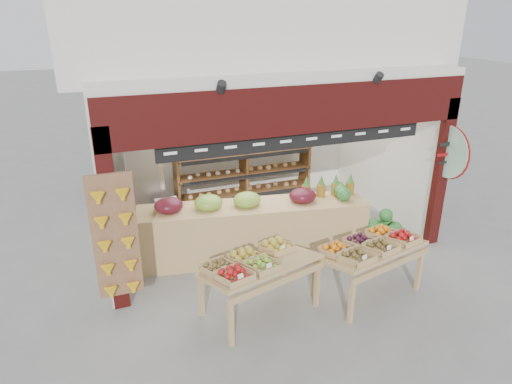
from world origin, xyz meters
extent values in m
plane|color=slate|center=(0.00, 0.00, 0.00)|extent=(60.00, 60.00, 0.00)
cube|color=beige|center=(0.00, 2.29, 1.50)|extent=(5.76, 0.18, 3.00)
cube|color=beige|center=(-2.79, 0.60, 1.50)|extent=(0.18, 3.38, 3.00)
cube|color=beige|center=(2.79, 0.60, 1.50)|extent=(0.18, 3.38, 3.00)
cube|color=beige|center=(0.00, 0.60, 3.06)|extent=(5.76, 3.38, 0.12)
cube|color=black|center=(0.00, -1.05, 2.65)|extent=(5.70, 0.14, 0.70)
cube|color=black|center=(-2.75, -1.05, 1.32)|extent=(0.22, 0.14, 2.65)
cube|color=black|center=(2.75, -1.05, 1.32)|extent=(0.22, 0.14, 2.65)
cube|color=black|center=(0.00, -1.02, 2.20)|extent=(4.20, 0.05, 0.26)
cylinder|color=white|center=(0.10, -0.95, 2.45)|extent=(0.34, 0.05, 0.34)
cube|color=brown|center=(-2.73, -1.14, 1.15)|extent=(0.60, 0.04, 1.80)
cylinder|color=#A3CDB8|center=(2.75, -1.14, 1.75)|extent=(0.04, 0.90, 0.90)
cylinder|color=maroon|center=(2.75, -1.16, 1.75)|extent=(0.01, 0.92, 0.92)
cube|color=brown|center=(-1.34, 1.75, 0.77)|extent=(0.05, 0.48, 1.54)
cube|color=brown|center=(0.10, 1.75, 0.77)|extent=(0.05, 0.48, 1.54)
cube|color=brown|center=(1.54, 1.75, 0.77)|extent=(0.05, 0.48, 1.54)
cube|color=brown|center=(0.10, 1.75, 0.34)|extent=(2.88, 0.48, 0.04)
cube|color=brown|center=(0.10, 1.75, 0.77)|extent=(2.88, 0.48, 0.04)
cube|color=brown|center=(0.10, 1.75, 1.20)|extent=(2.88, 0.48, 0.04)
cube|color=brown|center=(0.10, 1.75, 1.54)|extent=(2.88, 0.48, 0.04)
cone|color=olive|center=(-1.05, 1.75, 1.68)|extent=(0.32, 0.32, 0.28)
cone|color=olive|center=(-0.47, 1.75, 1.68)|extent=(0.32, 0.32, 0.28)
cone|color=olive|center=(0.10, 1.75, 1.68)|extent=(0.32, 0.32, 0.28)
cone|color=olive|center=(0.68, 1.75, 1.68)|extent=(0.32, 0.32, 0.28)
cone|color=olive|center=(1.25, 1.75, 1.68)|extent=(0.32, 0.32, 0.28)
cube|color=silver|center=(-2.03, 1.60, 0.90)|extent=(0.77, 0.77, 1.80)
cube|color=silver|center=(-1.74, 0.92, 0.19)|extent=(0.47, 0.36, 0.39)
cube|color=silver|center=(-1.69, 0.92, 0.55)|extent=(0.42, 0.34, 0.32)
cube|color=#12431E|center=(-1.19, 0.84, 0.16)|extent=(0.45, 0.34, 0.32)
cube|color=silver|center=(-1.20, 1.24, 0.15)|extent=(0.40, 0.32, 0.30)
cube|color=tan|center=(-0.47, -0.37, 0.48)|extent=(3.90, 1.40, 0.96)
ellipsoid|color=#59141E|center=(-1.83, -0.13, 1.06)|extent=(0.47, 0.43, 0.26)
ellipsoid|color=#8CB23F|center=(-1.20, -0.24, 1.06)|extent=(0.47, 0.43, 0.26)
ellipsoid|color=#8CB23F|center=(-0.58, -0.35, 1.06)|extent=(0.47, 0.43, 0.26)
ellipsoid|color=#59141E|center=(0.37, -0.52, 1.06)|extent=(0.47, 0.43, 0.26)
cylinder|color=olive|center=(0.50, -0.38, 1.07)|extent=(0.15, 0.15, 0.22)
cylinder|color=olive|center=(0.76, -0.42, 1.07)|extent=(0.15, 0.15, 0.22)
cylinder|color=olive|center=(1.02, -0.47, 1.07)|extent=(0.15, 0.15, 0.22)
cylinder|color=olive|center=(1.28, -0.52, 1.07)|extent=(0.15, 0.15, 0.22)
cube|color=tan|center=(-0.93, -1.87, 0.73)|extent=(1.73, 1.24, 0.23)
cube|color=tan|center=(-1.53, -2.42, 0.32)|extent=(0.07, 0.07, 0.63)
cube|color=tan|center=(-0.14, -2.05, 0.32)|extent=(0.07, 0.07, 0.63)
cube|color=tan|center=(-1.73, -1.69, 0.32)|extent=(0.07, 0.07, 0.63)
cube|color=tan|center=(-0.33, -1.32, 0.32)|extent=(0.07, 0.07, 0.63)
cube|color=tan|center=(0.72, -2.03, 0.72)|extent=(1.69, 1.19, 0.23)
cube|color=tan|center=(0.12, -2.55, 0.31)|extent=(0.07, 0.07, 0.62)
cube|color=tan|center=(1.50, -2.23, 0.31)|extent=(0.07, 0.07, 0.62)
cube|color=tan|center=(-0.05, -1.83, 0.31)|extent=(0.07, 0.07, 0.62)
cube|color=tan|center=(1.33, -1.50, 0.31)|extent=(0.07, 0.07, 0.62)
sphere|color=#1A501F|center=(2.04, -0.57, 0.13)|extent=(0.26, 0.26, 0.26)
sphere|color=#1A501F|center=(2.32, -0.57, 0.13)|extent=(0.26, 0.26, 0.26)
sphere|color=#1A501F|center=(2.04, -0.30, 0.13)|extent=(0.26, 0.26, 0.26)
sphere|color=#1A501F|center=(2.32, -0.30, 0.13)|extent=(0.26, 0.26, 0.26)
sphere|color=#1A501F|center=(2.18, -0.44, 0.36)|extent=(0.26, 0.26, 0.26)
sphere|color=#1A501F|center=(2.18, -0.67, 0.13)|extent=(0.26, 0.26, 0.26)
sphere|color=#1A501F|center=(1.95, -0.44, 0.13)|extent=(0.26, 0.26, 0.26)
camera|label=1|loc=(-2.90, -6.89, 3.97)|focal=32.00mm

